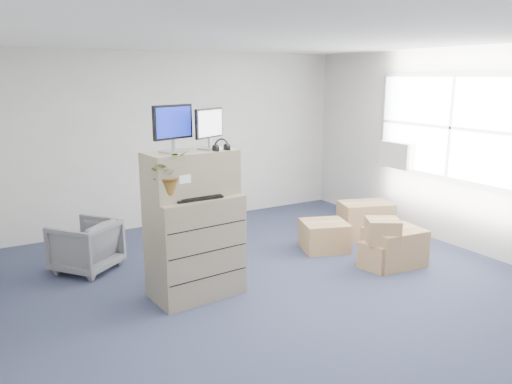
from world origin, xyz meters
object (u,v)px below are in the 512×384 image
keyboard (197,198)px  water_bottle (199,183)px  filing_cabinet_lower (195,246)px  monitor_left (173,126)px  monitor_right (209,126)px  office_chair (86,244)px  potted_plant (167,179)px

keyboard → water_bottle: (0.10, 0.17, 0.12)m
filing_cabinet_lower → monitor_left: (-0.19, 0.05, 1.34)m
monitor_right → keyboard: size_ratio=0.85×
water_bottle → monitor_left: bearing=179.1°
keyboard → water_bottle: bearing=60.2°
monitor_left → water_bottle: (0.27, -0.00, -0.63)m
filing_cabinet_lower → office_chair: size_ratio=1.61×
filing_cabinet_lower → monitor_left: monitor_left is taller
water_bottle → monitor_right: bearing=12.0°
monitor_left → monitor_right: 0.43m
monitor_left → monitor_right: monitor_left is taller
keyboard → monitor_left: bearing=133.7°
filing_cabinet_lower → keyboard: keyboard is taller
filing_cabinet_lower → office_chair: 1.65m
monitor_left → filing_cabinet_lower: bearing=-33.7°
office_chair → keyboard: bearing=83.1°
filing_cabinet_lower → keyboard: 0.60m
keyboard → office_chair: (-0.90, 1.48, -0.80)m
office_chair → water_bottle: bearing=89.1°
potted_plant → office_chair: potted_plant is taller
monitor_left → monitor_right: bearing=-14.6°
filing_cabinet_lower → potted_plant: (-0.34, -0.12, 0.82)m
filing_cabinet_lower → monitor_left: 1.35m
monitor_right → office_chair: (-1.15, 1.28, -1.52)m
monitor_right → filing_cabinet_lower: bearing=171.1°
keyboard → potted_plant: size_ratio=0.96×
water_bottle → office_chair: (-1.00, 1.31, -0.92)m
monitor_right → water_bottle: size_ratio=1.64×
keyboard → water_bottle: water_bottle is taller
filing_cabinet_lower → monitor_right: bearing=13.5°
monitor_right → potted_plant: 0.78m
monitor_right → water_bottle: 0.62m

